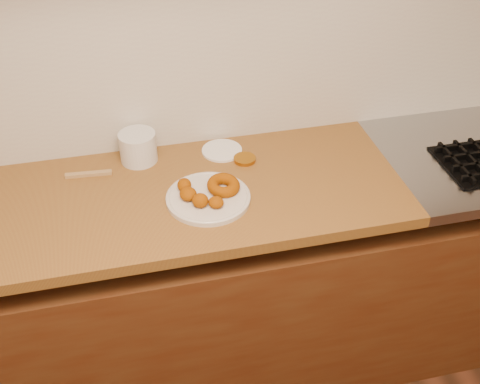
{
  "coord_description": "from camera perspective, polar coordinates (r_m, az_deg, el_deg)",
  "views": [
    {
      "loc": [
        -0.4,
        0.12,
        2.09
      ],
      "look_at": [
        -0.06,
        1.6,
        0.93
      ],
      "focal_mm": 45.0,
      "sensor_mm": 36.0,
      "label": 1
    }
  ],
  "objects": [
    {
      "name": "wall_back",
      "position": [
        2.06,
        -1.07,
        16.23
      ],
      "size": [
        4.0,
        0.02,
        2.7
      ],
      "primitive_type": "cube",
      "color": "#C1B090",
      "rests_on": "ground"
    },
    {
      "name": "wooden_utensil",
      "position": [
        2.1,
        -14.17,
        1.66
      ],
      "size": [
        0.16,
        0.03,
        0.01
      ],
      "primitive_type": "cube",
      "rotation": [
        0.0,
        0.0,
        -0.08
      ],
      "color": "#A37F4E",
      "rests_on": "butcher_block"
    },
    {
      "name": "base_cabinet",
      "position": [
        2.35,
        0.84,
        -9.15
      ],
      "size": [
        3.6,
        0.6,
        0.77
      ],
      "primitive_type": "cube",
      "color": "#523218",
      "rests_on": "floor"
    },
    {
      "name": "tub_lid",
      "position": [
        2.16,
        -1.72,
        3.95
      ],
      "size": [
        0.17,
        0.17,
        0.01
      ],
      "primitive_type": "cylinder",
      "rotation": [
        0.0,
        0.0,
        0.18
      ],
      "color": "white",
      "rests_on": "butcher_block"
    },
    {
      "name": "backsplash",
      "position": [
        2.11,
        -0.95,
        12.3
      ],
      "size": [
        3.6,
        0.02,
        0.6
      ],
      "primitive_type": "cube",
      "color": "beige",
      "rests_on": "wall_back"
    },
    {
      "name": "brass_jar_lid",
      "position": [
        2.11,
        0.44,
        3.14
      ],
      "size": [
        0.09,
        0.09,
        0.01
      ],
      "primitive_type": "cylinder",
      "rotation": [
        0.0,
        0.0,
        -0.13
      ],
      "color": "#AA6C17",
      "rests_on": "butcher_block"
    },
    {
      "name": "fried_dough_chunks",
      "position": [
        1.9,
        -4.23,
        -0.29
      ],
      "size": [
        0.14,
        0.17,
        0.05
      ],
      "color": "#8C3F00",
      "rests_on": "donut_plate"
    },
    {
      "name": "ring_donut",
      "position": [
        1.94,
        -1.6,
        0.63
      ],
      "size": [
        0.15,
        0.15,
        0.05
      ],
      "primitive_type": "torus",
      "rotation": [
        0.1,
        0.0,
        0.76
      ],
      "color": "#8C3F00",
      "rests_on": "donut_plate"
    },
    {
      "name": "donut_plate",
      "position": [
        1.93,
        -3.03,
        -0.59
      ],
      "size": [
        0.27,
        0.27,
        0.02
      ],
      "primitive_type": "cylinder",
      "color": "beige",
      "rests_on": "butcher_block"
    },
    {
      "name": "plastic_tub",
      "position": [
        2.12,
        -9.64,
        4.22
      ],
      "size": [
        0.14,
        0.14,
        0.11
      ],
      "primitive_type": "cylinder",
      "rotation": [
        0.0,
        0.0,
        0.08
      ],
      "color": "silver",
      "rests_on": "butcher_block"
    },
    {
      "name": "butcher_block",
      "position": [
        2.0,
        -17.47,
        -2.04
      ],
      "size": [
        2.3,
        0.62,
        0.04
      ],
      "primitive_type": "cube",
      "color": "brown",
      "rests_on": "base_cabinet"
    }
  ]
}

